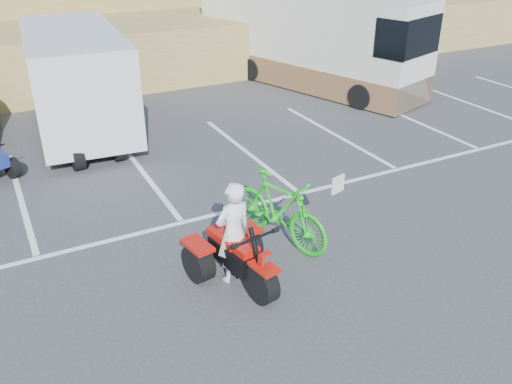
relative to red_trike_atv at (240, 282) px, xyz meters
name	(u,v)px	position (x,y,z in m)	size (l,w,h in m)	color
ground	(235,290)	(-0.16, -0.14, 0.00)	(100.00, 100.00, 0.00)	#38383B
parking_stripes	(193,181)	(0.71, 3.93, 0.00)	(28.00, 5.16, 0.01)	white
grass_embankment	(57,33)	(-0.16, 15.34, 1.42)	(40.00, 8.50, 3.10)	olive
red_trike_atv	(240,282)	(0.00, 0.00, 0.00)	(1.28, 1.70, 1.11)	#B5140A
rider	(234,233)	(-0.03, 0.15, 0.88)	(0.64, 0.42, 1.76)	white
green_dirt_bike	(279,210)	(1.18, 0.81, 0.67)	(0.63, 2.22, 1.33)	#14BF19
cargo_trailer	(76,78)	(-0.79, 8.40, 1.47)	(2.77, 5.98, 2.71)	silver
rv_motorhome	(308,45)	(7.23, 9.51, 1.34)	(4.78, 8.83, 3.09)	silver
quad_atv_green	(93,157)	(-1.01, 6.34, 0.00)	(1.24, 1.66, 1.09)	#125114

